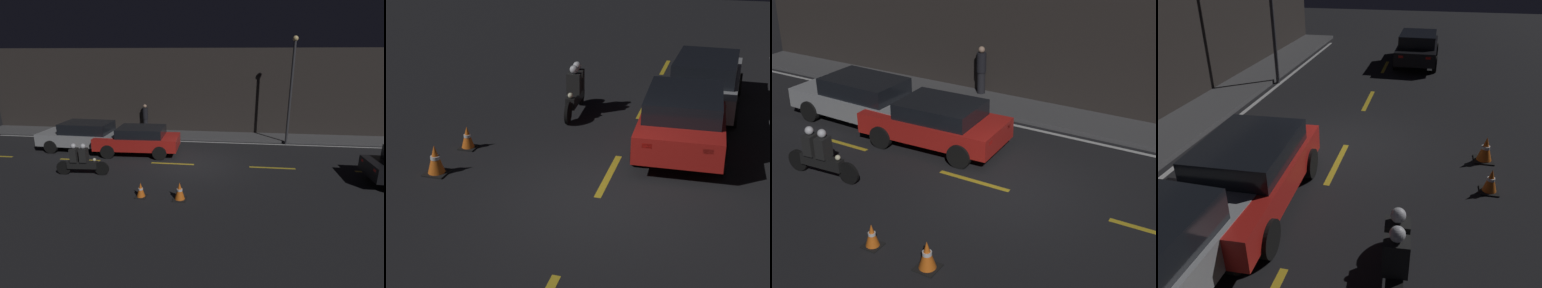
{
  "view_description": "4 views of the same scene",
  "coord_description": "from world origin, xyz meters",
  "views": [
    {
      "loc": [
        1.44,
        -12.77,
        4.82
      ],
      "look_at": [
        -0.11,
        0.1,
        0.95
      ],
      "focal_mm": 28.0,
      "sensor_mm": 36.0,
      "label": 1
    },
    {
      "loc": [
        8.73,
        2.11,
        4.93
      ],
      "look_at": [
        -0.38,
        -0.49,
        0.9
      ],
      "focal_mm": 50.0,
      "sensor_mm": 36.0,
      "label": 2
    },
    {
      "loc": [
        4.73,
        -10.39,
        6.77
      ],
      "look_at": [
        -1.14,
        -0.26,
        1.12
      ],
      "focal_mm": 50.0,
      "sensor_mm": 36.0,
      "label": 3
    },
    {
      "loc": [
        -8.63,
        -1.97,
        4.48
      ],
      "look_at": [
        -1.4,
        -0.41,
        0.77
      ],
      "focal_mm": 35.0,
      "sensor_mm": 36.0,
      "label": 4
    }
  ],
  "objects": [
    {
      "name": "lane_solid_kerb",
      "position": [
        0.0,
        3.73,
        0.0
      ],
      "size": [
        25.2,
        0.14,
        0.01
      ],
      "color": "silver",
      "rests_on": "ground"
    },
    {
      "name": "ground_plane",
      "position": [
        0.0,
        0.0,
        0.0
      ],
      "size": [
        56.0,
        56.0,
        0.0
      ],
      "primitive_type": "plane",
      "color": "black"
    },
    {
      "name": "motorcycle",
      "position": [
        -4.53,
        -1.75,
        0.64
      ],
      "size": [
        2.21,
        0.41,
        1.36
      ],
      "rotation": [
        0.0,
        0.0,
        0.07
      ],
      "color": "black",
      "rests_on": "ground"
    },
    {
      "name": "lane_dash_d",
      "position": [
        3.5,
        0.0,
        0.0
      ],
      "size": [
        2.0,
        0.14,
        0.01
      ],
      "color": "gold",
      "rests_on": "ground"
    },
    {
      "name": "lane_dash_c",
      "position": [
        -1.0,
        0.0,
        0.0
      ],
      "size": [
        2.0,
        0.14,
        0.01
      ],
      "color": "gold",
      "rests_on": "ground"
    },
    {
      "name": "building_front",
      "position": [
        0.0,
        5.89,
        2.61
      ],
      "size": [
        28.0,
        0.3,
        5.22
      ],
      "color": "#2D2826",
      "rests_on": "ground"
    },
    {
      "name": "lane_dash_e",
      "position": [
        8.0,
        0.0,
        0.0
      ],
      "size": [
        2.0,
        0.14,
        0.01
      ],
      "color": "gold",
      "rests_on": "ground"
    },
    {
      "name": "traffic_cone_near",
      "position": [
        -1.49,
        -3.45,
        0.26
      ],
      "size": [
        0.38,
        0.38,
        0.54
      ],
      "color": "black",
      "rests_on": "ground"
    },
    {
      "name": "traffic_cone_mid",
      "position": [
        -0.11,
        -3.48,
        0.31
      ],
      "size": [
        0.46,
        0.46,
        0.63
      ],
      "color": "black",
      "rests_on": "ground"
    },
    {
      "name": "hatchback_silver",
      "position": [
        -5.93,
        1.6,
        0.79
      ],
      "size": [
        4.52,
        2.02,
        1.48
      ],
      "rotation": [
        0.0,
        0.0,
        3.11
      ],
      "color": "#9EA0A5",
      "rests_on": "ground"
    },
    {
      "name": "taxi_red",
      "position": [
        -2.95,
        1.29,
        0.75
      ],
      "size": [
        4.16,
        2.08,
        1.38
      ],
      "rotation": [
        0.0,
        0.0,
        3.18
      ],
      "color": "red",
      "rests_on": "ground"
    },
    {
      "name": "pedestrian",
      "position": [
        -3.73,
        5.42,
        1.01
      ],
      "size": [
        0.34,
        0.34,
        1.69
      ],
      "color": "black",
      "rests_on": "raised_curb"
    },
    {
      "name": "lane_dash_b",
      "position": [
        -5.5,
        0.0,
        0.0
      ],
      "size": [
        2.0,
        0.14,
        0.01
      ],
      "color": "gold",
      "rests_on": "ground"
    },
    {
      "name": "street_lamp",
      "position": [
        4.75,
        3.83,
        3.24
      ],
      "size": [
        0.28,
        0.28,
        5.76
      ],
      "color": "#333338",
      "rests_on": "ground"
    },
    {
      "name": "raised_curb",
      "position": [
        0.0,
        4.86,
        0.07
      ],
      "size": [
        28.0,
        1.76,
        0.15
      ],
      "color": "#4C4C4F",
      "rests_on": "ground"
    }
  ]
}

